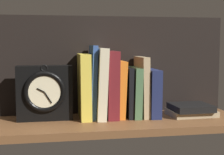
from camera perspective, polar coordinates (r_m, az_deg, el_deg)
The scene contains 13 objects.
ground_plane at distance 119.17cm, azimuth 1.78°, elevation -7.76°, with size 86.22×28.84×2.50cm, color brown.
back_panel at distance 129.67cm, azimuth 0.53°, elevation 2.17°, with size 86.22×1.20×36.97cm, color black.
book_yellow_seinlanguage at distance 119.95cm, azimuth -4.72°, elevation -1.50°, with size 3.67×14.70×22.99cm, color gold.
book_blue_modern at distance 120.10cm, azimuth -3.30°, elevation -0.76°, with size 1.72×12.15×25.99cm, color #2D4C8E.
book_cream_twain at distance 120.51cm, azimuth -2.01°, elevation -0.95°, with size 3.15×16.14×25.07cm, color beige.
book_maroon_dawkins at distance 121.19cm, azimuth -0.20°, elevation -1.16°, with size 3.99×14.52×24.00cm, color maroon.
book_orange_pandolfini at distance 122.11cm, azimuth 1.49°, elevation -1.96°, with size 2.72×12.27×20.41cm, color orange.
book_black_skeptic at distance 122.82cm, azimuth 2.67°, elevation -2.47°, with size 1.83×13.16×18.07cm, color black.
book_green_romantic at distance 123.41cm, azimuth 3.82°, elevation -2.44°, with size 2.65×14.34×18.05cm, color #476B44.
book_tan_shortstories at distance 123.87cm, azimuth 5.09°, elevation -1.54°, with size 2.40×14.15×21.84cm, color tan.
book_navy_bierce at distance 125.12cm, azimuth 6.59°, elevation -2.53°, with size 3.84×15.69×17.28cm, color #192147.
framed_clock at distance 118.98cm, azimuth -11.35°, elevation -2.54°, with size 19.06×7.46×19.63cm.
book_stack_side at distance 128.18cm, azimuth 13.27°, elevation -5.39°, with size 17.09×13.60×4.39cm.
Camera 1 is at (-24.33, -113.29, 26.60)cm, focal length 53.87 mm.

